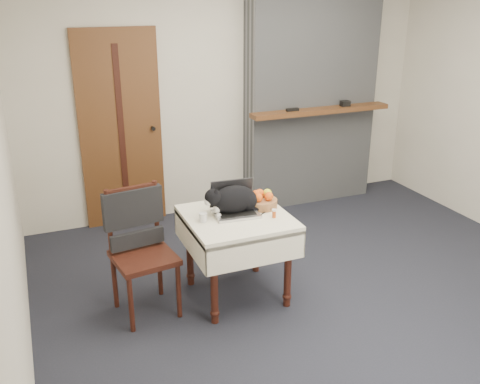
{
  "coord_description": "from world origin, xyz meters",
  "views": [
    {
      "loc": [
        -2.08,
        -3.34,
        2.34
      ],
      "look_at": [
        -0.66,
        0.12,
        0.91
      ],
      "focal_mm": 40.0,
      "sensor_mm": 36.0,
      "label": 1
    }
  ],
  "objects_px": {
    "door": "(121,130)",
    "pill_bottle": "(274,213)",
    "cat": "(235,200)",
    "fruit_basket": "(262,201)",
    "side_table": "(237,229)",
    "chair": "(138,233)",
    "cream_jar": "(203,217)",
    "laptop": "(234,205)"
  },
  "relations": [
    {
      "from": "pill_bottle",
      "to": "door",
      "type": "bearing_deg",
      "value": 111.78
    },
    {
      "from": "pill_bottle",
      "to": "chair",
      "type": "xyz_separation_m",
      "value": [
        -0.99,
        0.27,
        -0.11
      ]
    },
    {
      "from": "cream_jar",
      "to": "cat",
      "type": "bearing_deg",
      "value": 13.95
    },
    {
      "from": "side_table",
      "to": "fruit_basket",
      "type": "height_order",
      "value": "fruit_basket"
    },
    {
      "from": "laptop",
      "to": "fruit_basket",
      "type": "xyz_separation_m",
      "value": [
        0.25,
        0.02,
        -0.01
      ]
    },
    {
      "from": "door",
      "to": "fruit_basket",
      "type": "distance_m",
      "value": 1.91
    },
    {
      "from": "chair",
      "to": "cat",
      "type": "bearing_deg",
      "value": -13.37
    },
    {
      "from": "fruit_basket",
      "to": "chair",
      "type": "xyz_separation_m",
      "value": [
        -1.0,
        0.05,
        -0.13
      ]
    },
    {
      "from": "side_table",
      "to": "chair",
      "type": "relative_size",
      "value": 0.8
    },
    {
      "from": "cream_jar",
      "to": "chair",
      "type": "xyz_separation_m",
      "value": [
        -0.47,
        0.14,
        -0.11
      ]
    },
    {
      "from": "door",
      "to": "cat",
      "type": "distance_m",
      "value": 1.84
    },
    {
      "from": "door",
      "to": "cream_jar",
      "type": "distance_m",
      "value": 1.85
    },
    {
      "from": "cream_jar",
      "to": "chair",
      "type": "distance_m",
      "value": 0.5
    },
    {
      "from": "laptop",
      "to": "side_table",
      "type": "bearing_deg",
      "value": -88.33
    },
    {
      "from": "side_table",
      "to": "fruit_basket",
      "type": "xyz_separation_m",
      "value": [
        0.25,
        0.08,
        0.17
      ]
    },
    {
      "from": "cat",
      "to": "fruit_basket",
      "type": "xyz_separation_m",
      "value": [
        0.25,
        0.02,
        -0.05
      ]
    },
    {
      "from": "pill_bottle",
      "to": "fruit_basket",
      "type": "height_order",
      "value": "fruit_basket"
    },
    {
      "from": "door",
      "to": "cat",
      "type": "bearing_deg",
      "value": -72.95
    },
    {
      "from": "side_table",
      "to": "cat",
      "type": "distance_m",
      "value": 0.23
    },
    {
      "from": "cat",
      "to": "cream_jar",
      "type": "xyz_separation_m",
      "value": [
        -0.28,
        -0.07,
        -0.07
      ]
    },
    {
      "from": "laptop",
      "to": "fruit_basket",
      "type": "relative_size",
      "value": 1.5
    },
    {
      "from": "side_table",
      "to": "chair",
      "type": "height_order",
      "value": "chair"
    },
    {
      "from": "laptop",
      "to": "cat",
      "type": "relative_size",
      "value": 0.68
    },
    {
      "from": "cat",
      "to": "chair",
      "type": "height_order",
      "value": "chair"
    },
    {
      "from": "door",
      "to": "chair",
      "type": "bearing_deg",
      "value": -97.28
    },
    {
      "from": "fruit_basket",
      "to": "chair",
      "type": "bearing_deg",
      "value": 177.2
    },
    {
      "from": "fruit_basket",
      "to": "chair",
      "type": "height_order",
      "value": "chair"
    },
    {
      "from": "cat",
      "to": "chair",
      "type": "xyz_separation_m",
      "value": [
        -0.75,
        0.07,
        -0.18
      ]
    },
    {
      "from": "door",
      "to": "fruit_basket",
      "type": "height_order",
      "value": "door"
    },
    {
      "from": "door",
      "to": "pill_bottle",
      "type": "xyz_separation_m",
      "value": [
        0.78,
        -1.95,
        -0.26
      ]
    },
    {
      "from": "side_table",
      "to": "laptop",
      "type": "bearing_deg",
      "value": 86.97
    },
    {
      "from": "side_table",
      "to": "cream_jar",
      "type": "height_order",
      "value": "cream_jar"
    },
    {
      "from": "laptop",
      "to": "cat",
      "type": "height_order",
      "value": "cat"
    },
    {
      "from": "side_table",
      "to": "fruit_basket",
      "type": "relative_size",
      "value": 3.26
    },
    {
      "from": "door",
      "to": "cream_jar",
      "type": "relative_size",
      "value": 28.96
    },
    {
      "from": "cream_jar",
      "to": "chair",
      "type": "bearing_deg",
      "value": 163.1
    },
    {
      "from": "cat",
      "to": "fruit_basket",
      "type": "relative_size",
      "value": 2.21
    },
    {
      "from": "side_table",
      "to": "cat",
      "type": "relative_size",
      "value": 1.48
    },
    {
      "from": "cat",
      "to": "pill_bottle",
      "type": "bearing_deg",
      "value": -45.17
    },
    {
      "from": "cat",
      "to": "chair",
      "type": "relative_size",
      "value": 0.54
    },
    {
      "from": "door",
      "to": "side_table",
      "type": "relative_size",
      "value": 2.56
    },
    {
      "from": "cat",
      "to": "cream_jar",
      "type": "relative_size",
      "value": 7.65
    }
  ]
}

